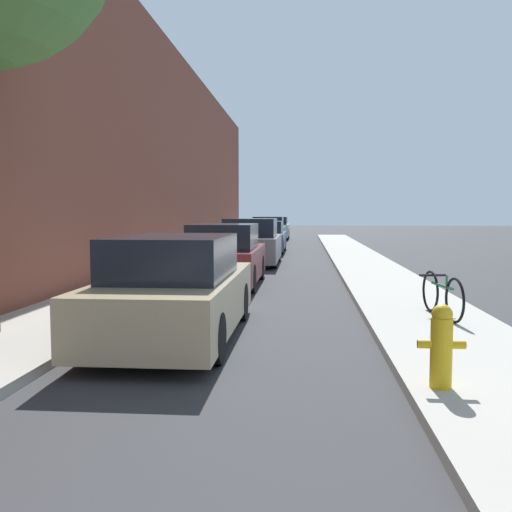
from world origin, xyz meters
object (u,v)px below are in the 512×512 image
parked_car_navy (264,237)px  bicycle (442,295)px  fire_hydrant (441,345)px  parked_car_grey (251,243)px  parked_car_champagne (176,290)px  parked_car_silver (276,229)px  parked_car_teal (269,231)px  parked_car_maroon (225,257)px

parked_car_navy → bicycle: size_ratio=2.79×
fire_hydrant → parked_car_grey: bearing=102.7°
parked_car_champagne → parked_car_silver: 28.97m
parked_car_grey → bicycle: 10.65m
parked_car_champagne → parked_car_silver: (-0.07, 28.97, 0.03)m
parked_car_champagne → fire_hydrant: size_ratio=5.49×
parked_car_teal → bicycle: parked_car_teal is taller
fire_hydrant → bicycle: fire_hydrant is taller
parked_car_champagne → parked_car_teal: 23.04m
bicycle → parked_car_teal: bearing=92.5°
parked_car_navy → fire_hydrant: 19.60m
parked_car_maroon → bicycle: bearing=-47.1°
parked_car_silver → bicycle: 27.94m
parked_car_grey → fire_hydrant: 13.92m
fire_hydrant → bicycle: bearing=76.7°
parked_car_navy → bicycle: (3.91, -15.68, -0.19)m
parked_car_maroon → parked_car_navy: bearing=89.2°
parked_car_grey → bicycle: size_ratio=2.61×
parked_car_silver → fire_hydrant: bearing=-84.3°
parked_car_champagne → fire_hydrant: parked_car_champagne is taller
parked_car_grey → parked_car_silver: 17.76m
parked_car_maroon → fire_hydrant: (3.18, -8.06, -0.17)m
parked_car_silver → bicycle: (4.01, -27.65, -0.23)m
parked_car_grey → bicycle: (3.93, -9.89, -0.25)m
parked_car_navy → parked_car_champagne: bearing=-90.1°
parked_car_champagne → parked_car_grey: size_ratio=1.01×
parked_car_silver → bicycle: bearing=-81.8°
parked_car_maroon → parked_car_navy: parked_car_maroon is taller
parked_car_champagne → bicycle: 4.16m
parked_car_grey → parked_car_navy: (0.03, 5.79, -0.06)m
bicycle → parked_car_silver: bearing=90.1°
parked_car_teal → fire_hydrant: 25.61m
parked_car_teal → parked_car_champagne: bearing=-89.6°
parked_car_teal → fire_hydrant: bearing=-82.8°
parked_car_grey → fire_hydrant: size_ratio=5.46×
parked_car_grey → parked_car_silver: bearing=90.2°
fire_hydrant → parked_car_champagne: bearing=142.3°
parked_car_champagne → parked_car_maroon: parked_car_maroon is taller
parked_car_champagne → parked_car_grey: (0.00, 11.21, 0.05)m
parked_car_maroon → bicycle: (4.06, -4.37, -0.23)m
parked_car_champagne → fire_hydrant: 3.87m
parked_car_navy → fire_hydrant: bearing=-81.1°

